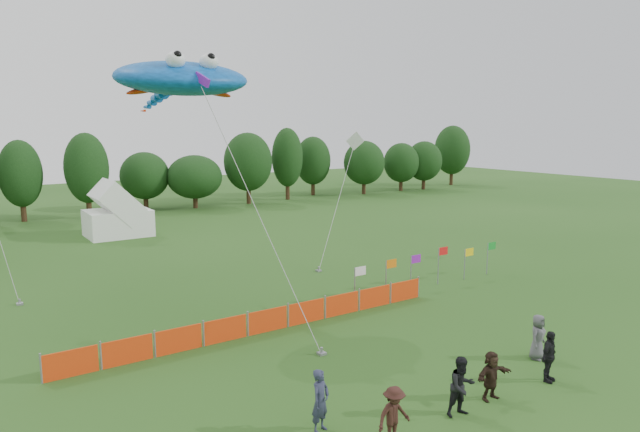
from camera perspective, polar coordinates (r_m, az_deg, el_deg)
ground at (r=20.47m, az=9.90°, el=-16.83°), size 160.00×160.00×0.00m
treeline at (r=60.00m, az=-20.06°, el=4.10°), size 104.57×8.78×8.36m
tent_right at (r=48.54m, az=-19.58°, el=0.14°), size 4.89×3.92×3.45m
barrier_fence at (r=25.24m, az=-5.27°, el=-10.37°), size 17.90×0.06×1.00m
flag_row at (r=32.06m, az=10.82°, el=-4.72°), size 10.73×0.32×2.10m
spectator_a at (r=17.46m, az=0.04°, el=-18.00°), size 0.82×0.69×1.91m
spectator_b at (r=18.82m, az=14.00°, el=-16.21°), size 1.03×0.86×1.89m
spectator_c at (r=17.03m, az=7.40°, el=-19.20°), size 1.11×0.64×1.71m
spectator_d at (r=21.97m, az=21.93°, el=-12.91°), size 1.15×0.70×1.83m
spectator_e at (r=23.80m, az=20.94°, el=-11.22°), size 0.97×0.76×1.76m
spectator_f at (r=20.10m, az=16.76°, el=-15.04°), size 1.53×0.51×1.64m
stingray_kite at (r=27.43m, az=-13.88°, el=13.11°), size 6.47×15.84×12.03m
small_kite_white at (r=39.72m, az=2.77°, el=4.85°), size 7.17×5.00×8.43m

